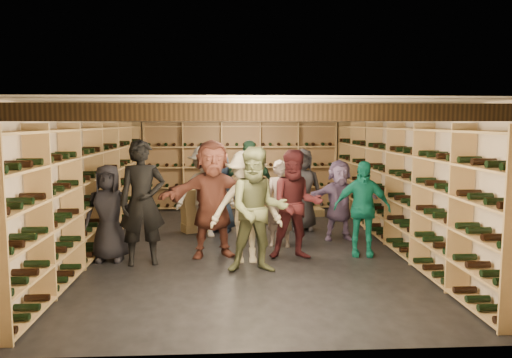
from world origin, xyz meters
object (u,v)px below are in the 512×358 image
at_px(person_0, 109,213).
at_px(crate_stack_left, 195,210).
at_px(person_5, 213,199).
at_px(person_9, 205,192).
at_px(person_2, 258,210).
at_px(person_10, 248,186).
at_px(person_4, 362,208).
at_px(person_7, 281,204).
at_px(person_3, 246,207).
at_px(crate_loose, 312,212).
at_px(person_12, 302,190).
at_px(person_1, 142,203).
at_px(crate_stack_right, 293,206).
at_px(person_11, 339,200).
at_px(person_8, 296,205).
at_px(person_6, 220,193).

bearing_deg(person_0, crate_stack_left, 60.60).
xyz_separation_m(crate_stack_left, person_5, (0.41, -1.86, 0.52)).
bearing_deg(person_5, person_9, 87.93).
distance_m(person_2, person_10, 2.75).
height_order(person_4, person_7, person_4).
bearing_deg(person_3, crate_loose, 64.47).
relative_size(crate_stack_left, person_12, 0.52).
bearing_deg(person_2, person_9, 109.31).
bearing_deg(person_1, crate_stack_right, 40.73).
distance_m(crate_stack_right, person_1, 4.63).
xyz_separation_m(person_0, person_10, (2.26, 2.04, 0.15)).
bearing_deg(person_3, crate_stack_left, 111.44).
xyz_separation_m(crate_loose, person_0, (-3.78, -3.50, 0.67)).
bearing_deg(person_11, person_3, -146.63).
height_order(person_0, person_11, person_0).
bearing_deg(person_1, person_8, -7.90).
bearing_deg(person_7, crate_stack_right, 88.27).
relative_size(person_7, person_9, 0.88).
bearing_deg(person_3, person_7, 54.69).
relative_size(crate_stack_right, person_8, 0.34).
distance_m(person_6, person_9, 0.56).
relative_size(crate_stack_left, person_0, 0.56).
xyz_separation_m(person_10, person_12, (1.07, 0.00, -0.08)).
xyz_separation_m(person_6, person_11, (2.19, -0.82, -0.02)).
bearing_deg(person_3, person_1, 179.68).
xyz_separation_m(person_4, person_11, (-0.12, 1.10, -0.04)).
relative_size(person_6, person_9, 0.88).
height_order(person_1, person_9, person_1).
height_order(person_1, person_11, person_1).
bearing_deg(person_1, person_5, 8.35).
xyz_separation_m(person_1, person_8, (2.36, 0.17, -0.08)).
distance_m(person_9, person_12, 1.97).
bearing_deg(person_8, person_1, -175.41).
bearing_deg(person_11, person_4, -88.42).
xyz_separation_m(person_1, person_6, (1.15, 2.24, -0.19)).
bearing_deg(person_7, person_6, 140.08).
height_order(person_4, person_9, person_9).
bearing_deg(person_5, person_2, -62.56).
height_order(person_3, person_5, person_5).
height_order(person_5, person_6, person_5).
height_order(person_7, person_10, person_10).
distance_m(crate_loose, person_3, 4.12).
height_order(person_1, person_12, person_1).
xyz_separation_m(person_3, person_7, (0.63, 0.94, -0.11)).
bearing_deg(person_4, person_6, 148.97).
distance_m(person_2, person_6, 2.80).
bearing_deg(person_0, crate_loose, 43.82).
bearing_deg(crate_loose, person_2, -109.65).
height_order(crate_loose, person_6, person_6).
bearing_deg(crate_stack_left, crate_stack_right, 33.12).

